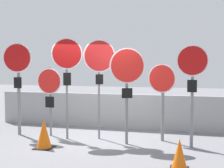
{
  "coord_description": "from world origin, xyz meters",
  "views": [
    {
      "loc": [
        2.35,
        -7.71,
        1.95
      ],
      "look_at": [
        0.32,
        0.0,
        1.48
      ],
      "focal_mm": 50.0,
      "sensor_mm": 36.0,
      "label": 1
    }
  ],
  "objects": [
    {
      "name": "stop_sign_4",
      "position": [
        0.77,
        -0.25,
        1.72
      ],
      "size": [
        0.81,
        0.36,
        2.38
      ],
      "rotation": [
        0.0,
        0.0,
        0.39
      ],
      "color": "slate",
      "rests_on": "ground"
    },
    {
      "name": "stop_sign_1",
      "position": [
        -1.49,
        0.11,
        1.37
      ],
      "size": [
        0.71,
        0.12,
        1.91
      ],
      "rotation": [
        0.0,
        0.0,
        -0.01
      ],
      "color": "slate",
      "rests_on": "ground"
    },
    {
      "name": "traffic_cone_0",
      "position": [
        2.11,
        -1.82,
        0.29
      ],
      "size": [
        0.35,
        0.35,
        0.58
      ],
      "color": "black",
      "rests_on": "ground"
    },
    {
      "name": "fence_back",
      "position": [
        0.0,
        1.67,
        0.53
      ],
      "size": [
        7.81,
        0.12,
        1.06
      ],
      "color": "gray",
      "rests_on": "ground"
    },
    {
      "name": "stop_sign_3",
      "position": [
        -0.06,
        0.12,
        2.01
      ],
      "size": [
        0.75,
        0.46,
        2.63
      ],
      "rotation": [
        0.0,
        0.0,
        0.53
      ],
      "color": "slate",
      "rests_on": "ground"
    },
    {
      "name": "ground_plane",
      "position": [
        0.0,
        0.0,
        0.0
      ],
      "size": [
        40.0,
        40.0,
        0.0
      ],
      "primitive_type": "plane",
      "color": "slate"
    },
    {
      "name": "stop_sign_0",
      "position": [
        -2.4,
        0.0,
        1.78
      ],
      "size": [
        0.81,
        0.2,
        2.57
      ],
      "rotation": [
        0.0,
        0.0,
        0.15
      ],
      "color": "slate",
      "rests_on": "ground"
    },
    {
      "name": "traffic_cone_1",
      "position": [
        -1.06,
        -1.09,
        0.34
      ],
      "size": [
        0.42,
        0.42,
        0.7
      ],
      "color": "black",
      "rests_on": "ground"
    },
    {
      "name": "stop_sign_6",
      "position": [
        2.31,
        -0.17,
        1.74
      ],
      "size": [
        0.74,
        0.15,
        2.44
      ],
      "rotation": [
        0.0,
        0.0,
        -0.04
      ],
      "color": "slate",
      "rests_on": "ground"
    },
    {
      "name": "stop_sign_5",
      "position": [
        1.56,
        0.3,
        1.39
      ],
      "size": [
        0.72,
        0.23,
        1.99
      ],
      "rotation": [
        0.0,
        0.0,
        -0.27
      ],
      "color": "slate",
      "rests_on": "ground"
    },
    {
      "name": "stop_sign_2",
      "position": [
        -0.86,
        -0.14,
        2.03
      ],
      "size": [
        0.7,
        0.46,
        2.67
      ],
      "rotation": [
        0.0,
        0.0,
        0.57
      ],
      "color": "slate",
      "rests_on": "ground"
    }
  ]
}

